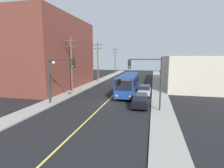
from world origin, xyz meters
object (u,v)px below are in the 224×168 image
(utility_pole_far, at_px, (115,59))
(traffic_signal_right_corner, at_px, (147,73))
(parked_car_silver, at_px, (145,90))
(street_lamp_left, at_px, (51,75))
(city_bus, at_px, (129,83))
(traffic_signal_left_corner, at_px, (59,71))
(parked_car_black, at_px, (140,100))
(utility_pole_mid, at_px, (98,60))
(utility_pole_near, at_px, (71,62))

(utility_pole_far, bearing_deg, traffic_signal_right_corner, -73.21)
(parked_car_silver, relative_size, street_lamp_left, 0.80)
(city_bus, height_order, street_lamp_left, street_lamp_left)
(street_lamp_left, bearing_deg, traffic_signal_left_corner, -14.39)
(utility_pole_far, xyz_separation_m, street_lamp_left, (0.54, -41.94, -1.50))
(utility_pole_far, height_order, traffic_signal_right_corner, utility_pole_far)
(parked_car_black, relative_size, street_lamp_left, 0.80)
(traffic_signal_left_corner, xyz_separation_m, traffic_signal_right_corner, (10.82, -0.05, 0.00))
(parked_car_silver, distance_m, utility_pole_mid, 18.84)
(parked_car_silver, relative_size, utility_pole_near, 0.48)
(parked_car_black, distance_m, traffic_signal_left_corner, 10.76)
(parked_car_silver, distance_m, traffic_signal_left_corner, 13.62)
(utility_pole_far, xyz_separation_m, traffic_signal_right_corner, (12.78, -42.35, -0.93))
(traffic_signal_left_corner, xyz_separation_m, street_lamp_left, (-1.42, 0.36, -0.56))
(utility_pole_far, xyz_separation_m, traffic_signal_left_corner, (1.95, -42.31, -0.93))
(utility_pole_mid, relative_size, utility_pole_far, 1.03)
(parked_car_black, height_order, utility_pole_mid, utility_pole_mid)
(utility_pole_far, height_order, street_lamp_left, utility_pole_far)
(parked_car_black, height_order, traffic_signal_right_corner, traffic_signal_right_corner)
(traffic_signal_right_corner, bearing_deg, traffic_signal_left_corner, 179.75)
(parked_car_black, xyz_separation_m, utility_pole_far, (-12.05, 40.93, 4.40))
(traffic_signal_left_corner, bearing_deg, utility_pole_near, 104.74)
(utility_pole_near, bearing_deg, city_bus, 7.77)
(city_bus, relative_size, traffic_signal_right_corner, 2.03)
(parked_car_silver, bearing_deg, parked_car_black, -91.35)
(utility_pole_far, distance_m, street_lamp_left, 41.98)
(traffic_signal_left_corner, relative_size, street_lamp_left, 1.09)
(utility_pole_mid, xyz_separation_m, traffic_signal_right_corner, (12.73, -21.96, -1.07))
(utility_pole_far, height_order, traffic_signal_left_corner, utility_pole_far)
(traffic_signal_right_corner, bearing_deg, utility_pole_mid, 120.11)
(utility_pole_mid, xyz_separation_m, utility_pole_far, (-0.04, 20.40, -0.14))
(utility_pole_far, bearing_deg, parked_car_black, -73.60)
(utility_pole_far, bearing_deg, street_lamp_left, -89.26)
(utility_pole_mid, relative_size, traffic_signal_right_corner, 1.58)
(utility_pole_far, bearing_deg, traffic_signal_left_corner, -87.36)
(parked_car_black, distance_m, street_lamp_left, 11.91)
(parked_car_silver, xyz_separation_m, utility_pole_mid, (-12.17, 13.64, 4.54))
(utility_pole_mid, bearing_deg, city_bus, -53.91)
(city_bus, relative_size, utility_pole_near, 1.33)
(parked_car_black, bearing_deg, city_bus, 108.38)
(utility_pole_far, distance_m, traffic_signal_left_corner, 42.36)
(parked_car_silver, relative_size, traffic_signal_left_corner, 0.74)
(utility_pole_near, relative_size, street_lamp_left, 1.67)
(city_bus, height_order, parked_car_silver, city_bus)
(parked_car_black, xyz_separation_m, traffic_signal_right_corner, (0.73, -1.42, 3.46))
(utility_pole_far, bearing_deg, utility_pole_mid, -89.88)
(street_lamp_left, bearing_deg, city_bus, 43.23)
(traffic_signal_left_corner, bearing_deg, parked_car_black, 7.76)
(utility_pole_near, xyz_separation_m, utility_pole_mid, (0.07, 14.37, 0.15))
(parked_car_silver, height_order, traffic_signal_right_corner, traffic_signal_right_corner)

